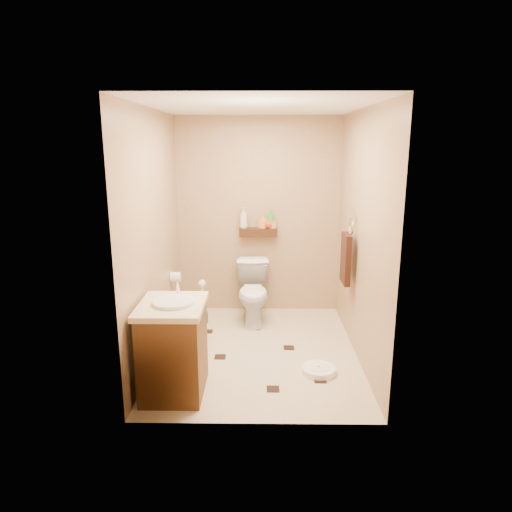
{
  "coord_description": "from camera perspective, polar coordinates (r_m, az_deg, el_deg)",
  "views": [
    {
      "loc": [
        0.04,
        -4.31,
        2.08
      ],
      "look_at": [
        -0.02,
        0.25,
        0.95
      ],
      "focal_mm": 32.0,
      "sensor_mm": 36.0,
      "label": 1
    }
  ],
  "objects": [
    {
      "name": "floor_accents",
      "position": [
        4.74,
        0.33,
        -12.04
      ],
      "size": [
        1.25,
        1.45,
        0.01
      ],
      "color": "black",
      "rests_on": "ground"
    },
    {
      "name": "toilet",
      "position": [
        5.43,
        -0.32,
        -4.59
      ],
      "size": [
        0.43,
        0.71,
        0.71
      ],
      "primitive_type": "imported",
      "rotation": [
        0.0,
        0.0,
        0.05
      ],
      "color": "white",
      "rests_on": "ground"
    },
    {
      "name": "vanity",
      "position": [
        3.98,
        -10.27,
        -11.1
      ],
      "size": [
        0.54,
        0.65,
        0.92
      ],
      "rotation": [
        0.0,
        0.0,
        0.0
      ],
      "color": "brown",
      "rests_on": "ground"
    },
    {
      "name": "bottle_d",
      "position": [
        5.56,
        1.83,
        4.67
      ],
      "size": [
        0.12,
        0.12,
        0.23
      ],
      "primitive_type": "imported",
      "rotation": [
        0.0,
        0.0,
        1.07
      ],
      "color": "green",
      "rests_on": "wall_shelf"
    },
    {
      "name": "towel_ring",
      "position": [
        4.78,
        11.21,
        -0.05
      ],
      "size": [
        0.12,
        0.3,
        0.76
      ],
      "color": "silver",
      "rests_on": "wall_right"
    },
    {
      "name": "toilet_brush",
      "position": [
        5.47,
        -6.68,
        -6.43
      ],
      "size": [
        0.12,
        0.12,
        0.53
      ],
      "color": "#185F62",
      "rests_on": "ground"
    },
    {
      "name": "bottle_c",
      "position": [
        5.56,
        1.62,
        4.23
      ],
      "size": [
        0.16,
        0.16,
        0.14
      ],
      "primitive_type": "imported",
      "rotation": [
        0.0,
        0.0,
        4.06
      ],
      "color": "red",
      "rests_on": "wall_shelf"
    },
    {
      "name": "wall_left",
      "position": [
        4.52,
        -12.6,
        2.4
      ],
      "size": [
        0.04,
        2.5,
        2.4
      ],
      "primitive_type": "cube",
      "color": "tan",
      "rests_on": "ground"
    },
    {
      "name": "bottle_b",
      "position": [
        5.56,
        0.88,
        4.38
      ],
      "size": [
        0.11,
        0.11,
        0.17
      ],
      "primitive_type": "imported",
      "rotation": [
        0.0,
        0.0,
        3.95
      ],
      "color": "gold",
      "rests_on": "wall_shelf"
    },
    {
      "name": "bathroom_scale",
      "position": [
        4.4,
        7.87,
        -13.94
      ],
      "size": [
        0.39,
        0.39,
        0.06
      ],
      "rotation": [
        0.0,
        0.0,
        0.28
      ],
      "color": "white",
      "rests_on": "ground"
    },
    {
      "name": "toilet_paper",
      "position": [
        5.27,
        -10.04,
        -2.58
      ],
      "size": [
        0.12,
        0.11,
        0.12
      ],
      "color": "white",
      "rests_on": "wall_left"
    },
    {
      "name": "ceiling",
      "position": [
        4.33,
        0.19,
        18.19
      ],
      "size": [
        2.0,
        2.5,
        0.02
      ],
      "primitive_type": "cube",
      "color": "white",
      "rests_on": "wall_back"
    },
    {
      "name": "wall_back",
      "position": [
        5.63,
        0.3,
        4.95
      ],
      "size": [
        2.0,
        0.04,
        2.4
      ],
      "primitive_type": "cube",
      "color": "tan",
      "rests_on": "ground"
    },
    {
      "name": "wall_shelf",
      "position": [
        5.59,
        0.29,
        3.0
      ],
      "size": [
        0.46,
        0.14,
        0.1
      ],
      "primitive_type": "cube",
      "color": "#3B2110",
      "rests_on": "wall_back"
    },
    {
      "name": "bottle_e",
      "position": [
        5.56,
        2.11,
        4.23
      ],
      "size": [
        0.09,
        0.09,
        0.14
      ],
      "primitive_type": "imported",
      "rotation": [
        0.0,
        0.0,
        3.69
      ],
      "color": "#D38A46",
      "rests_on": "wall_shelf"
    },
    {
      "name": "wall_front",
      "position": [
        3.19,
        -0.04,
        -2.05
      ],
      "size": [
        2.0,
        0.04,
        2.4
      ],
      "primitive_type": "cube",
      "color": "tan",
      "rests_on": "ground"
    },
    {
      "name": "wall_right",
      "position": [
        4.51,
        13.01,
        2.33
      ],
      "size": [
        0.04,
        2.5,
        2.4
      ],
      "primitive_type": "cube",
      "color": "tan",
      "rests_on": "ground"
    },
    {
      "name": "bottle_a",
      "position": [
        5.56,
        -1.57,
        4.81
      ],
      "size": [
        0.14,
        0.14,
        0.26
      ],
      "primitive_type": "imported",
      "rotation": [
        0.0,
        0.0,
        4.0
      ],
      "color": "beige",
      "rests_on": "wall_shelf"
    },
    {
      "name": "ground",
      "position": [
        4.79,
        0.17,
        -11.8
      ],
      "size": [
        2.5,
        2.5,
        0.0
      ],
      "primitive_type": "plane",
      "color": "#C0B38C",
      "rests_on": "ground"
    }
  ]
}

